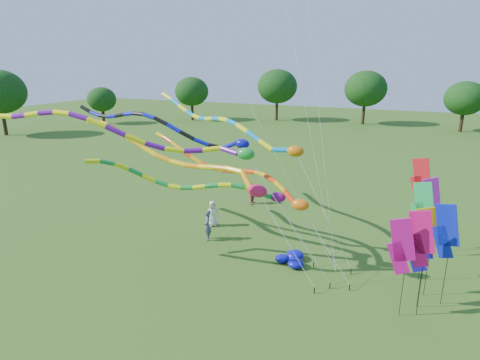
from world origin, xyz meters
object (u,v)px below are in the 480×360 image
at_px(tube_kite_orange, 180,158).
at_px(blue_nylon_heap, 293,258).
at_px(person_a, 213,214).
at_px(person_c, 254,194).
at_px(person_b, 207,225).
at_px(tube_kite_red, 239,174).

bearing_deg(tube_kite_orange, blue_nylon_heap, 17.52).
xyz_separation_m(tube_kite_orange, person_a, (0.34, 2.99, -4.27)).
xyz_separation_m(blue_nylon_heap, person_c, (-5.25, 7.69, 0.54)).
bearing_deg(person_b, blue_nylon_heap, 52.01).
relative_size(tube_kite_red, person_b, 7.28).
relative_size(tube_kite_orange, person_b, 8.83).
bearing_deg(tube_kite_red, tube_kite_orange, -130.88).
height_order(tube_kite_orange, person_a, tube_kite_orange).
bearing_deg(person_a, person_b, -108.33).
relative_size(tube_kite_orange, blue_nylon_heap, 8.12).
relative_size(tube_kite_red, person_a, 7.97).
distance_m(tube_kite_orange, person_b, 4.43).
bearing_deg(tube_kite_red, person_c, 125.95).
distance_m(blue_nylon_heap, person_b, 5.53).
bearing_deg(blue_nylon_heap, tube_kite_red, 161.47).
height_order(person_a, person_c, person_a).
relative_size(blue_nylon_heap, person_a, 1.19).
height_order(blue_nylon_heap, person_a, person_a).
bearing_deg(tube_kite_orange, tube_kite_red, 42.45).
xyz_separation_m(tube_kite_red, tube_kite_orange, (-2.87, -1.49, 0.97)).
relative_size(person_b, person_c, 1.18).
distance_m(tube_kite_orange, blue_nylon_heap, 8.11).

